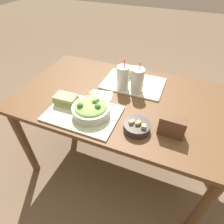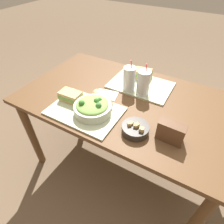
% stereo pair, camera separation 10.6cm
% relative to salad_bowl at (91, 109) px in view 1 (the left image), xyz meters
% --- Properties ---
extents(ground_plane, '(12.00, 12.00, 0.00)m').
position_rel_salad_bowl_xyz_m(ground_plane, '(0.10, 0.24, -0.80)').
color(ground_plane, brown).
extents(dining_table, '(1.43, 0.86, 0.75)m').
position_rel_salad_bowl_xyz_m(dining_table, '(0.10, 0.24, -0.15)').
color(dining_table, brown).
rests_on(dining_table, ground_plane).
extents(tray_near, '(0.44, 0.31, 0.01)m').
position_rel_salad_bowl_xyz_m(tray_near, '(-0.06, -0.01, -0.05)').
color(tray_near, '#B2BC99').
rests_on(tray_near, dining_table).
extents(tray_far, '(0.44, 0.31, 0.01)m').
position_rel_salad_bowl_xyz_m(tray_far, '(0.13, 0.43, -0.05)').
color(tray_far, '#B2BC99').
rests_on(tray_far, dining_table).
extents(salad_bowl, '(0.23, 0.23, 0.10)m').
position_rel_salad_bowl_xyz_m(salad_bowl, '(0.00, 0.00, 0.00)').
color(salad_bowl, beige).
rests_on(salad_bowl, tray_near).
extents(soup_bowl, '(0.15, 0.15, 0.07)m').
position_rel_salad_bowl_xyz_m(soup_bowl, '(0.29, -0.01, -0.03)').
color(soup_bowl, '#2D2823').
rests_on(soup_bowl, dining_table).
extents(sandwich_near, '(0.15, 0.10, 0.06)m').
position_rel_salad_bowl_xyz_m(sandwich_near, '(-0.19, 0.03, -0.01)').
color(sandwich_near, tan).
rests_on(sandwich_near, tray_near).
extents(baguette_near, '(0.17, 0.13, 0.06)m').
position_rel_salad_bowl_xyz_m(baguette_near, '(0.00, 0.11, -0.01)').
color(baguette_near, '#DBBC84').
rests_on(baguette_near, tray_near).
extents(sandwich_far, '(0.14, 0.12, 0.06)m').
position_rel_salad_bowl_xyz_m(sandwich_far, '(0.10, 0.53, -0.01)').
color(sandwich_far, tan).
rests_on(sandwich_far, tray_far).
extents(drink_cup_dark, '(0.09, 0.09, 0.23)m').
position_rel_salad_bowl_xyz_m(drink_cup_dark, '(0.08, 0.34, 0.04)').
color(drink_cup_dark, silver).
rests_on(drink_cup_dark, tray_far).
extents(drink_cup_red, '(0.09, 0.09, 0.23)m').
position_rel_salad_bowl_xyz_m(drink_cup_red, '(0.18, 0.34, 0.04)').
color(drink_cup_red, silver).
rests_on(drink_cup_red, tray_far).
extents(chip_bag, '(0.14, 0.07, 0.12)m').
position_rel_salad_bowl_xyz_m(chip_bag, '(0.47, 0.03, 0.00)').
color(chip_bag, brown).
rests_on(chip_bag, dining_table).
extents(napkin_folded, '(0.17, 0.13, 0.00)m').
position_rel_salad_bowl_xyz_m(napkin_folded, '(-0.03, 0.21, -0.05)').
color(napkin_folded, white).
rests_on(napkin_folded, dining_table).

